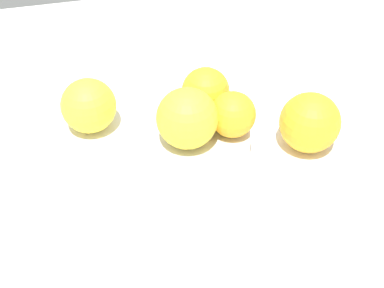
{
  "coord_description": "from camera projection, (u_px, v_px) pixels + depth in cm",
  "views": [
    {
      "loc": [
        49.28,
        -12.47,
        48.79
      ],
      "look_at": [
        0.0,
        0.0,
        3.05
      ],
      "focal_mm": 46.01,
      "sensor_mm": 36.0,
      "label": 1
    }
  ],
  "objects": [
    {
      "name": "folded_napkin",
      "position": [
        307.0,
        105.0,
        0.8
      ],
      "size": [
        17.88,
        17.88,
        0.3
      ],
      "primitive_type": "cube",
      "rotation": [
        0.0,
        0.0,
        -0.6
      ],
      "color": "white",
      "rests_on": "ground_plane"
    },
    {
      "name": "fruit_bowl",
      "position": [
        192.0,
        147.0,
        0.69
      ],
      "size": [
        16.01,
        16.01,
        5.08
      ],
      "color": "white",
      "rests_on": "ground_plane"
    },
    {
      "name": "orange_in_bowl_1",
      "position": [
        206.0,
        91.0,
        0.68
      ],
      "size": [
        6.74,
        6.74,
        6.74
      ],
      "primitive_type": "sphere",
      "color": "#F9A823",
      "rests_on": "fruit_bowl"
    },
    {
      "name": "orange_in_bowl_0",
      "position": [
        187.0,
        118.0,
        0.63
      ],
      "size": [
        8.07,
        8.07,
        8.07
      ],
      "primitive_type": "sphere",
      "color": "yellow",
      "rests_on": "fruit_bowl"
    },
    {
      "name": "orange_in_bowl_2",
      "position": [
        233.0,
        114.0,
        0.65
      ],
      "size": [
        6.24,
        6.24,
        6.24
      ],
      "primitive_type": "sphere",
      "color": "#F9A823",
      "rests_on": "fruit_bowl"
    },
    {
      "name": "orange_loose_0",
      "position": [
        89.0,
        106.0,
        0.73
      ],
      "size": [
        8.29,
        8.29,
        8.29
      ],
      "primitive_type": "sphere",
      "color": "yellow",
      "rests_on": "ground_plane"
    },
    {
      "name": "ground_plane",
      "position": [
        192.0,
        165.0,
        0.71
      ],
      "size": [
        110.0,
        110.0,
        2.0
      ],
      "primitive_type": "cube",
      "color": "white"
    },
    {
      "name": "orange_loose_1",
      "position": [
        310.0,
        123.0,
        0.7
      ],
      "size": [
        8.73,
        8.73,
        8.73
      ],
      "primitive_type": "sphere",
      "color": "#F9A823",
      "rests_on": "ground_plane"
    }
  ]
}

